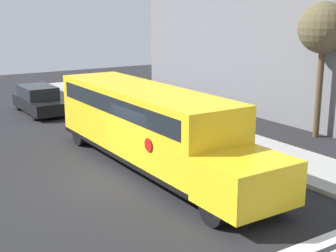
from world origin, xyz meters
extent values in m
plane|color=black|center=(0.00, 0.00, 0.00)|extent=(60.00, 60.00, 0.00)
cube|color=#9E9E99|center=(0.00, 6.50, 0.07)|extent=(44.00, 3.00, 0.15)
cube|color=white|center=(6.80, 2.00, 0.00)|extent=(0.50, 3.20, 0.01)
cube|color=yellow|center=(-1.20, 1.73, 1.69)|extent=(9.64, 2.50, 2.49)
cube|color=yellow|center=(4.66, 1.73, 1.10)|extent=(2.08, 2.50, 1.30)
cube|color=black|center=(-1.20, 1.73, 0.53)|extent=(9.64, 2.54, 0.16)
cube|color=black|center=(-1.20, 1.73, 2.39)|extent=(8.87, 2.53, 0.64)
cylinder|color=red|center=(1.45, 0.44, 1.57)|extent=(0.44, 0.02, 0.44)
cylinder|color=black|center=(4.55, 2.81, 0.50)|extent=(1.00, 0.30, 1.00)
cylinder|color=black|center=(4.55, 0.65, 0.50)|extent=(1.00, 0.30, 1.00)
cylinder|color=black|center=(-4.82, 2.81, 0.50)|extent=(1.00, 0.30, 1.00)
cylinder|color=black|center=(-4.82, 0.65, 0.50)|extent=(1.00, 0.30, 1.00)
cube|color=black|center=(-12.15, 1.27, 0.55)|extent=(4.70, 1.84, 0.66)
cube|color=#1E2328|center=(-12.43, 1.27, 1.21)|extent=(2.63, 1.69, 0.67)
cylinder|color=black|center=(-10.60, 2.07, 0.32)|extent=(0.64, 0.22, 0.64)
cylinder|color=black|center=(-10.60, 0.47, 0.32)|extent=(0.64, 0.22, 0.64)
cylinder|color=black|center=(-13.70, 2.07, 0.32)|extent=(0.64, 0.22, 0.64)
cylinder|color=black|center=(-13.70, 0.47, 0.32)|extent=(0.64, 0.22, 0.64)
cylinder|color=brown|center=(-0.17, 10.43, 2.15)|extent=(0.28, 0.28, 4.30)
sphere|color=brown|center=(-0.17, 10.43, 4.98)|extent=(2.28, 2.28, 2.28)
camera|label=1|loc=(13.79, -6.76, 5.73)|focal=50.00mm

